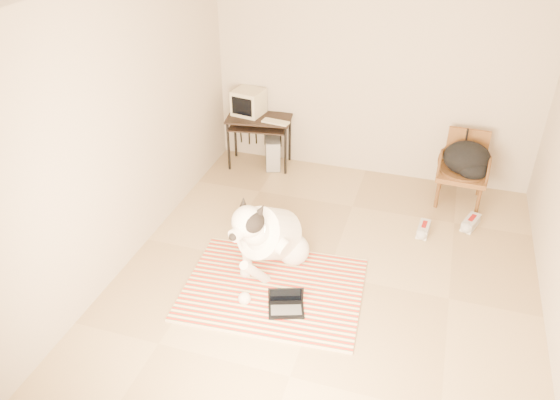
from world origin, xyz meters
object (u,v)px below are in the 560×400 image
at_px(computer_desk, 259,125).
at_px(crt_monitor, 248,102).
at_px(dog, 269,236).
at_px(laptop, 286,304).
at_px(pc_tower, 273,151).
at_px(rattan_chair, 463,168).
at_px(backpack, 468,160).

bearing_deg(computer_desk, crt_monitor, 153.43).
bearing_deg(computer_desk, dog, -68.28).
bearing_deg(laptop, computer_desk, 113.96).
height_order(dog, pc_tower, dog).
distance_m(dog, pc_tower, 2.18).
height_order(laptop, rattan_chair, rattan_chair).
xyz_separation_m(laptop, pc_tower, (-0.98, 2.63, 0.13)).
relative_size(dog, computer_desk, 1.49).
bearing_deg(dog, backpack, 45.87).
xyz_separation_m(computer_desk, crt_monitor, (-0.17, 0.08, 0.26)).
xyz_separation_m(dog, crt_monitor, (-0.97, 2.11, 0.47)).
relative_size(computer_desk, backpack, 1.65).
distance_m(pc_tower, backpack, 2.48).
xyz_separation_m(computer_desk, rattan_chair, (2.58, -0.11, -0.17)).
distance_m(laptop, backpack, 2.86).
height_order(rattan_chair, backpack, rattan_chair).
bearing_deg(dog, pc_tower, 107.09).
bearing_deg(laptop, dog, 121.59).
bearing_deg(dog, rattan_chair, 47.33).
height_order(computer_desk, rattan_chair, rattan_chair).
bearing_deg(dog, laptop, -58.41).
distance_m(computer_desk, crt_monitor, 0.32).
bearing_deg(pc_tower, laptop, -69.61).
xyz_separation_m(dog, laptop, (0.34, -0.55, -0.30)).
xyz_separation_m(dog, computer_desk, (-0.81, 2.03, 0.21)).
bearing_deg(crt_monitor, pc_tower, -5.63).
bearing_deg(laptop, pc_tower, 110.39).
relative_size(computer_desk, pc_tower, 1.82).
bearing_deg(computer_desk, rattan_chair, -2.38).
relative_size(crt_monitor, rattan_chair, 0.49).
bearing_deg(rattan_chair, laptop, -120.14).
distance_m(dog, laptop, 0.71).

